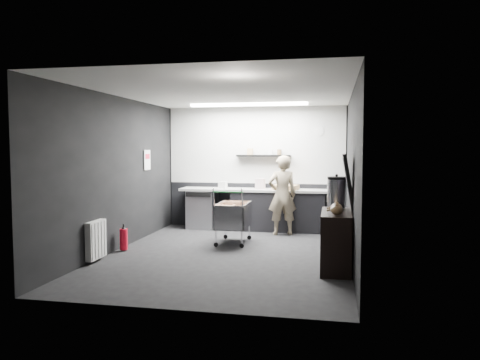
# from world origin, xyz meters

# --- Properties ---
(floor) EXTENTS (5.50, 5.50, 0.00)m
(floor) POSITION_xyz_m (0.00, 0.00, 0.00)
(floor) COLOR black
(floor) RESTS_ON ground
(ceiling) EXTENTS (5.50, 5.50, 0.00)m
(ceiling) POSITION_xyz_m (0.00, 0.00, 2.70)
(ceiling) COLOR silver
(ceiling) RESTS_ON wall_back
(wall_back) EXTENTS (5.50, 0.00, 5.50)m
(wall_back) POSITION_xyz_m (0.00, 2.75, 1.35)
(wall_back) COLOR black
(wall_back) RESTS_ON floor
(wall_front) EXTENTS (5.50, 0.00, 5.50)m
(wall_front) POSITION_xyz_m (0.00, -2.75, 1.35)
(wall_front) COLOR black
(wall_front) RESTS_ON floor
(wall_left) EXTENTS (0.00, 5.50, 5.50)m
(wall_left) POSITION_xyz_m (-2.00, 0.00, 1.35)
(wall_left) COLOR black
(wall_left) RESTS_ON floor
(wall_right) EXTENTS (0.00, 5.50, 5.50)m
(wall_right) POSITION_xyz_m (2.00, 0.00, 1.35)
(wall_right) COLOR black
(wall_right) RESTS_ON floor
(kitchen_wall_panel) EXTENTS (3.95, 0.02, 1.70)m
(kitchen_wall_panel) POSITION_xyz_m (0.00, 2.73, 1.85)
(kitchen_wall_panel) COLOR #B9B9B4
(kitchen_wall_panel) RESTS_ON wall_back
(dado_panel) EXTENTS (3.95, 0.02, 1.00)m
(dado_panel) POSITION_xyz_m (0.00, 2.73, 0.50)
(dado_panel) COLOR black
(dado_panel) RESTS_ON wall_back
(floating_shelf) EXTENTS (1.20, 0.22, 0.04)m
(floating_shelf) POSITION_xyz_m (0.20, 2.62, 1.62)
(floating_shelf) COLOR black
(floating_shelf) RESTS_ON wall_back
(wall_clock) EXTENTS (0.20, 0.03, 0.20)m
(wall_clock) POSITION_xyz_m (1.40, 2.72, 2.15)
(wall_clock) COLOR silver
(wall_clock) RESTS_ON wall_back
(poster) EXTENTS (0.02, 0.30, 0.40)m
(poster) POSITION_xyz_m (-1.98, 1.30, 1.55)
(poster) COLOR white
(poster) RESTS_ON wall_left
(poster_red_band) EXTENTS (0.02, 0.22, 0.10)m
(poster_red_band) POSITION_xyz_m (-1.98, 1.30, 1.62)
(poster_red_band) COLOR red
(poster_red_band) RESTS_ON poster
(radiator) EXTENTS (0.10, 0.50, 0.60)m
(radiator) POSITION_xyz_m (-1.94, -0.90, 0.35)
(radiator) COLOR silver
(radiator) RESTS_ON wall_left
(ceiling_strip) EXTENTS (2.40, 0.20, 0.04)m
(ceiling_strip) POSITION_xyz_m (0.00, 1.85, 2.67)
(ceiling_strip) COLOR white
(ceiling_strip) RESTS_ON ceiling
(prep_counter) EXTENTS (3.20, 0.61, 0.90)m
(prep_counter) POSITION_xyz_m (0.14, 2.42, 0.46)
(prep_counter) COLOR black
(prep_counter) RESTS_ON floor
(person) EXTENTS (0.69, 0.57, 1.64)m
(person) POSITION_xyz_m (0.69, 1.97, 0.82)
(person) COLOR #BCB195
(person) RESTS_ON floor
(shopping_cart) EXTENTS (0.56, 0.93, 1.03)m
(shopping_cart) POSITION_xyz_m (-0.12, 0.93, 0.49)
(shopping_cart) COLOR silver
(shopping_cart) RESTS_ON floor
(sideboard) EXTENTS (0.49, 1.14, 1.71)m
(sideboard) POSITION_xyz_m (1.78, -0.59, 0.55)
(sideboard) COLOR black
(sideboard) RESTS_ON floor
(fire_extinguisher) EXTENTS (0.14, 0.14, 0.45)m
(fire_extinguisher) POSITION_xyz_m (-1.85, -0.10, 0.22)
(fire_extinguisher) COLOR red
(fire_extinguisher) RESTS_ON floor
(cardboard_box) EXTENTS (0.57, 0.48, 0.10)m
(cardboard_box) POSITION_xyz_m (0.72, 2.37, 0.95)
(cardboard_box) COLOR tan
(cardboard_box) RESTS_ON prep_counter
(pink_tub) EXTENTS (0.23, 0.23, 0.23)m
(pink_tub) POSITION_xyz_m (0.16, 2.42, 1.01)
(pink_tub) COLOR beige
(pink_tub) RESTS_ON prep_counter
(white_container) EXTENTS (0.19, 0.16, 0.15)m
(white_container) POSITION_xyz_m (-0.66, 2.37, 0.98)
(white_container) COLOR silver
(white_container) RESTS_ON prep_counter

